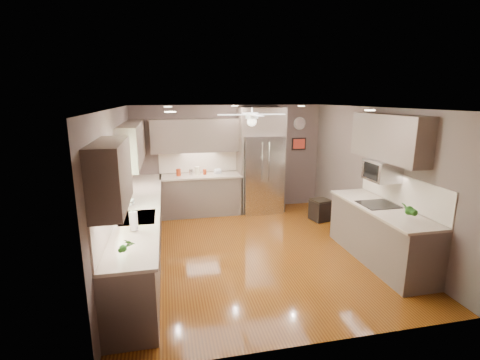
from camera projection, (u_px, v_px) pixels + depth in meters
name	position (u px, v px, depth m)	size (l,w,h in m)	color
floor	(255.00, 250.00, 6.23)	(5.00, 5.00, 0.00)	#4D240A
ceiling	(256.00, 108.00, 5.65)	(5.00, 5.00, 0.00)	white
wall_back	(229.00, 158.00, 8.32)	(4.50, 4.50, 0.00)	brown
wall_front	(317.00, 239.00, 3.56)	(4.50, 4.50, 0.00)	brown
wall_left	(118.00, 190.00, 5.48)	(5.00, 5.00, 0.00)	brown
wall_right	(374.00, 176.00, 6.40)	(5.00, 5.00, 0.00)	brown
canister_a	(179.00, 173.00, 7.82)	(0.11, 0.11, 0.17)	maroon
canister_b	(191.00, 172.00, 7.91)	(0.09, 0.09, 0.14)	silver
canister_c	(197.00, 171.00, 7.96)	(0.12, 0.12, 0.19)	beige
canister_d	(205.00, 172.00, 7.98)	(0.08, 0.08, 0.12)	maroon
soap_bottle	(131.00, 202.00, 5.57)	(0.08, 0.09, 0.19)	white
potted_plant_left	(127.00, 246.00, 3.83)	(0.14, 0.09, 0.27)	#255E1B
potted_plant_right	(408.00, 210.00, 4.99)	(0.17, 0.14, 0.31)	#255E1B
bowl	(218.00, 173.00, 8.05)	(0.20, 0.20, 0.05)	beige
left_run	(141.00, 230.00, 5.86)	(0.65, 4.70, 1.45)	#4B4137
back_run	(201.00, 194.00, 8.06)	(1.85, 0.65, 1.45)	#4B4137
uppers	(207.00, 142.00, 6.32)	(4.50, 4.70, 0.95)	#4B4137
window	(114.00, 178.00, 4.94)	(0.05, 1.12, 0.92)	#BFF2B2
sink	(138.00, 219.00, 5.15)	(0.50, 0.70, 0.32)	silver
refrigerator	(261.00, 162.00, 8.15)	(1.06, 0.75, 2.45)	silver
right_run	(380.00, 233.00, 5.75)	(0.70, 2.20, 1.45)	#4B4137
microwave	(382.00, 171.00, 5.78)	(0.43, 0.55, 0.34)	silver
ceiling_fan	(252.00, 117.00, 5.97)	(1.18, 1.18, 0.32)	white
recessed_lights	(248.00, 108.00, 6.02)	(2.84, 3.14, 0.01)	white
wall_clock	(300.00, 123.00, 8.47)	(0.30, 0.03, 0.30)	white
framed_print	(299.00, 144.00, 8.58)	(0.36, 0.03, 0.30)	black
stool	(321.00, 210.00, 7.70)	(0.46, 0.46, 0.47)	black
paper_towel	(134.00, 221.00, 4.58)	(0.11, 0.11, 0.27)	white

